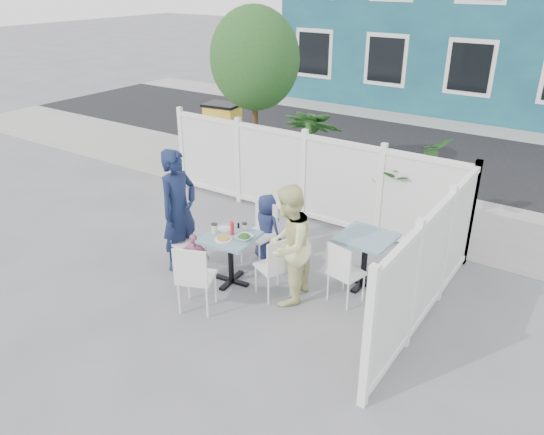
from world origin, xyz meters
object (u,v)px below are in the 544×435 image
Objects in this scene: spare_table at (365,247)px; chair_back at (262,228)px; man at (179,210)px; utility_cabinet at (223,135)px; chair_near at (194,274)px; woman at (288,245)px; main_table at (230,247)px; toddler at (194,258)px; chair_right at (276,263)px; boy at (267,227)px; chair_left at (185,237)px.

spare_table is 1.63m from chair_back.
spare_table is at bearing -67.34° from man.
utility_cabinet is 6.01m from chair_near.
man is at bearing -97.10° from woman.
utility_cabinet is at bearing -36.94° from chair_back.
utility_cabinet is at bearing 129.96° from main_table.
spare_table is at bearing 132.12° from woman.
chair_near is at bearing -73.87° from toddler.
spare_table is 2.42m from chair_near.
chair_right reaches higher than toddler.
chair_back is 0.98× the size of chair_near.
main_table is at bearing -87.23° from man.
chair_right is 1.11m from boy.
woman reaches higher than chair_near.
utility_cabinet is 1.75× the size of spare_table.
utility_cabinet is at bearing 70.54° from chair_right.
main_table is at bearing -96.00° from woman.
chair_near is 0.53× the size of man.
chair_right is 0.55× the size of woman.
woman is (4.31, -3.97, 0.16)m from utility_cabinet.
man reaches higher than chair_back.
toddler is at bearing -148.20° from main_table.
woman is at bearing 25.51° from chair_near.
utility_cabinet is at bearing 31.20° from man.
chair_near is 1.72m from boy.
spare_table is (5.01, -3.04, -0.08)m from utility_cabinet.
boy is at bearing 87.94° from main_table.
main_table is 0.56m from toddler.
chair_right is at bearing 29.66° from chair_near.
chair_back reaches higher than toddler.
main_table is at bearing 97.00° from chair_back.
chair_left is 0.92× the size of chair_near.
boy is (0.03, 0.11, -0.02)m from chair_back.
chair_back is 1.62m from chair_near.
boy is 1.41× the size of toddler.
chair_left is 1.16m from chair_back.
main_table is 0.82m from chair_left.
woman reaches higher than utility_cabinet.
chair_left is at bearing -96.34° from man.
main_table is 0.84× the size of chair_right.
chair_left is at bearing 116.01° from chair_near.
chair_back is 1.15m from toddler.
toddler is at bearing -86.25° from woman.
toddler is at bearing 110.13° from chair_near.
man is 2.43× the size of toddler.
boy is (-0.04, 1.72, -0.03)m from chair_near.
main_table is (3.40, -4.05, -0.10)m from utility_cabinet.
chair_near is (0.07, -0.85, -0.01)m from main_table.
man is (-2.53, -1.06, 0.33)m from spare_table.
utility_cabinet is 5.87m from woman.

